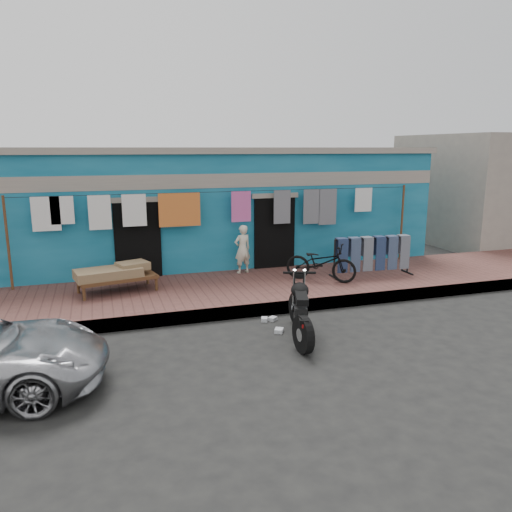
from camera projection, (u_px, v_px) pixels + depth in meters
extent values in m
plane|color=black|center=(291.00, 343.00, 8.74)|extent=(80.00, 80.00, 0.00)
cube|color=brown|center=(243.00, 291.00, 11.51)|extent=(28.00, 3.00, 0.25)
cube|color=gray|center=(263.00, 310.00, 10.16)|extent=(28.00, 0.10, 0.25)
cube|color=#105D7F|center=(205.00, 208.00, 14.92)|extent=(12.00, 5.00, 3.20)
cube|color=#9E9384|center=(225.00, 181.00, 12.44)|extent=(12.00, 0.14, 0.35)
cube|color=#9E9384|center=(204.00, 150.00, 14.56)|extent=(12.20, 5.20, 0.16)
cube|color=black|center=(138.00, 245.00, 12.03)|extent=(1.10, 0.10, 2.10)
cube|color=black|center=(274.00, 237.00, 13.08)|extent=(1.10, 0.10, 2.10)
cube|color=#9E9384|center=(502.00, 189.00, 18.13)|extent=(6.00, 5.00, 3.80)
cylinder|color=brown|center=(8.00, 243.00, 10.93)|extent=(0.06, 0.06, 2.10)
cylinder|color=brown|center=(402.00, 223.00, 13.91)|extent=(0.06, 0.06, 2.10)
cylinder|color=black|center=(228.00, 192.00, 12.21)|extent=(10.00, 0.01, 0.01)
cube|color=silver|center=(46.00, 214.00, 11.04)|extent=(0.60, 0.02, 0.77)
cube|color=silver|center=(62.00, 210.00, 11.13)|extent=(0.50, 0.02, 0.63)
cube|color=silver|center=(100.00, 213.00, 11.39)|extent=(0.50, 0.02, 0.79)
cube|color=silver|center=(134.00, 210.00, 11.61)|extent=(0.55, 0.02, 0.75)
cube|color=#CC4C26|center=(180.00, 210.00, 11.94)|extent=(1.00, 0.02, 0.80)
cube|color=#C85299|center=(241.00, 207.00, 12.39)|extent=(0.50, 0.02, 0.76)
cube|color=slate|center=(282.00, 207.00, 12.72)|extent=(0.45, 0.02, 0.86)
cube|color=slate|center=(311.00, 207.00, 12.97)|extent=(0.45, 0.02, 0.90)
cube|color=slate|center=(328.00, 207.00, 13.12)|extent=(0.50, 0.02, 0.94)
cube|color=silver|center=(363.00, 200.00, 13.40)|extent=(0.50, 0.02, 0.63)
imported|color=beige|center=(243.00, 249.00, 12.52)|extent=(0.50, 0.39, 1.22)
imported|color=black|center=(321.00, 258.00, 11.78)|extent=(1.68, 1.51, 1.09)
cube|color=silver|center=(273.00, 319.00, 9.88)|extent=(0.20, 0.20, 0.07)
cube|color=silver|center=(264.00, 319.00, 9.83)|extent=(0.17, 0.19, 0.08)
cube|color=silver|center=(279.00, 331.00, 9.24)|extent=(0.22, 0.23, 0.07)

